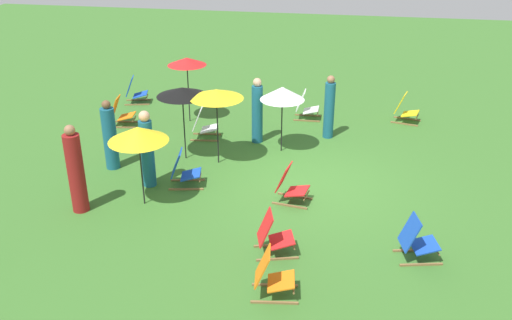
# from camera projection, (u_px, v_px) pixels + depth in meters

# --- Properties ---
(ground_plane) EXTENTS (40.00, 40.00, 0.00)m
(ground_plane) POSITION_uv_depth(u_px,v_px,m) (309.00, 184.00, 12.56)
(ground_plane) COLOR #386B28
(deckchair_0) EXTENTS (0.67, 0.86, 0.83)m
(deckchair_0) POSITION_uv_depth(u_px,v_px,m) (273.00, 236.00, 9.99)
(deckchair_0) COLOR olive
(deckchair_0) RESTS_ON ground
(deckchair_1) EXTENTS (0.58, 0.82, 0.83)m
(deckchair_1) POSITION_uv_depth(u_px,v_px,m) (121.00, 113.00, 15.64)
(deckchair_1) COLOR olive
(deckchair_1) RESTS_ON ground
(deckchair_2) EXTENTS (0.65, 0.85, 0.83)m
(deckchair_2) POSITION_uv_depth(u_px,v_px,m) (135.00, 91.00, 17.34)
(deckchair_2) COLOR olive
(deckchair_2) RESTS_ON ground
(deckchair_4) EXTENTS (0.56, 0.81, 0.83)m
(deckchair_4) POSITION_uv_depth(u_px,v_px,m) (203.00, 125.00, 14.82)
(deckchair_4) COLOR olive
(deckchair_4) RESTS_ON ground
(deckchair_5) EXTENTS (0.57, 0.81, 0.83)m
(deckchair_5) POSITION_uv_depth(u_px,v_px,m) (272.00, 276.00, 8.94)
(deckchair_5) COLOR olive
(deckchair_5) RESTS_ON ground
(deckchair_6) EXTENTS (0.49, 0.77, 0.83)m
(deckchair_6) POSITION_uv_depth(u_px,v_px,m) (306.00, 106.00, 16.11)
(deckchair_6) COLOR olive
(deckchair_6) RESTS_ON ground
(deckchair_7) EXTENTS (0.62, 0.84, 0.83)m
(deckchair_7) POSITION_uv_depth(u_px,v_px,m) (184.00, 170.00, 12.36)
(deckchair_7) COLOR olive
(deckchair_7) RESTS_ON ground
(deckchair_8) EXTENTS (0.65, 0.85, 0.83)m
(deckchair_8) POSITION_uv_depth(u_px,v_px,m) (405.00, 109.00, 15.89)
(deckchair_8) COLOR olive
(deckchair_8) RESTS_ON ground
(deckchair_9) EXTENTS (0.63, 0.85, 0.83)m
(deckchair_9) POSITION_uv_depth(u_px,v_px,m) (417.00, 241.00, 9.85)
(deckchair_9) COLOR olive
(deckchair_9) RESTS_ON ground
(deckchair_10) EXTENTS (0.59, 0.83, 0.83)m
(deckchair_10) POSITION_uv_depth(u_px,v_px,m) (290.00, 186.00, 11.71)
(deckchair_10) COLOR olive
(deckchair_10) RESTS_ON ground
(umbrella_0) EXTENTS (1.21, 1.21, 1.72)m
(umbrella_0) POSITION_uv_depth(u_px,v_px,m) (138.00, 134.00, 11.11)
(umbrella_0) COLOR black
(umbrella_0) RESTS_ON ground
(umbrella_1) EXTENTS (1.07, 1.07, 1.85)m
(umbrella_1) POSITION_uv_depth(u_px,v_px,m) (187.00, 62.00, 15.36)
(umbrella_1) COLOR black
(umbrella_1) RESTS_ON ground
(umbrella_2) EXTENTS (1.25, 1.25, 1.84)m
(umbrella_2) POSITION_uv_depth(u_px,v_px,m) (216.00, 94.00, 12.86)
(umbrella_2) COLOR black
(umbrella_2) RESTS_ON ground
(umbrella_3) EXTENTS (1.09, 1.09, 1.68)m
(umbrella_3) POSITION_uv_depth(u_px,v_px,m) (282.00, 93.00, 13.57)
(umbrella_3) COLOR black
(umbrella_3) RESTS_ON ground
(umbrella_4) EXTENTS (1.21, 1.21, 1.81)m
(umbrella_4) POSITION_uv_depth(u_px,v_px,m) (182.00, 92.00, 13.10)
(umbrella_4) COLOR black
(umbrella_4) RESTS_ON ground
(person_0) EXTENTS (0.43, 0.43, 1.87)m
(person_0) POSITION_uv_depth(u_px,v_px,m) (76.00, 171.00, 11.17)
(person_0) COLOR maroon
(person_0) RESTS_ON ground
(person_1) EXTENTS (0.38, 0.38, 1.69)m
(person_1) POSITION_uv_depth(u_px,v_px,m) (329.00, 108.00, 14.68)
(person_1) COLOR #195972
(person_1) RESTS_ON ground
(person_2) EXTENTS (0.36, 0.36, 1.72)m
(person_2) POSITION_uv_depth(u_px,v_px,m) (257.00, 112.00, 14.40)
(person_2) COLOR #195972
(person_2) RESTS_ON ground
(person_3) EXTENTS (0.45, 0.45, 1.68)m
(person_3) POSITION_uv_depth(u_px,v_px,m) (110.00, 137.00, 13.01)
(person_3) COLOR #195972
(person_3) RESTS_ON ground
(person_4) EXTENTS (0.33, 0.33, 1.75)m
(person_4) POSITION_uv_depth(u_px,v_px,m) (147.00, 150.00, 12.18)
(person_4) COLOR #195972
(person_4) RESTS_ON ground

